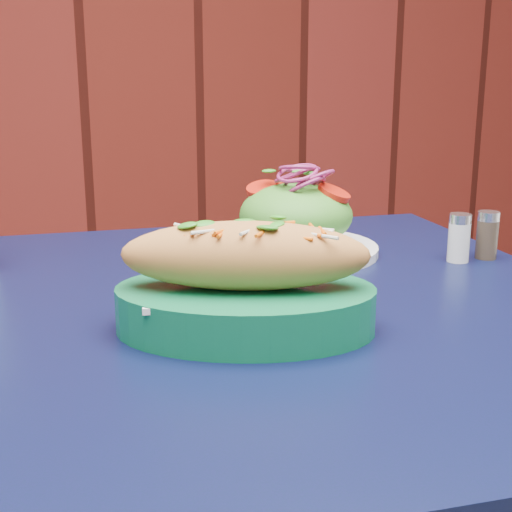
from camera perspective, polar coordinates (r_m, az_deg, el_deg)
name	(u,v)px	position (r m, az deg, el deg)	size (l,w,h in m)	color
cafe_table	(247,375)	(0.82, -0.76, -9.47)	(0.88, 0.88, 0.75)	black
banh_mi_basket	(245,285)	(0.69, -0.86, -2.30)	(0.30, 0.25, 0.12)	#0E673C
salad_plate	(296,220)	(0.98, 3.19, 2.86)	(0.23, 0.23, 0.12)	white
salt_shaker	(459,238)	(0.97, 15.94, 1.41)	(0.03, 0.03, 0.06)	white
pepper_shaker	(487,235)	(1.00, 18.01, 1.60)	(0.03, 0.03, 0.06)	#3F3326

